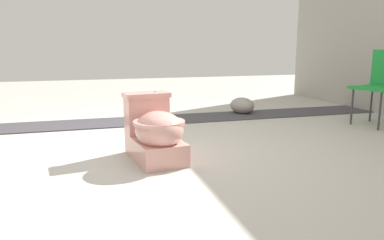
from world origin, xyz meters
name	(u,v)px	position (x,y,z in m)	size (l,w,h in m)	color
ground_plane	(171,150)	(0.00, 0.00, 0.00)	(14.00, 14.00, 0.00)	#B7B2A8
gravel_strip	(187,118)	(-1.30, 0.50, 0.01)	(0.56, 8.00, 0.01)	#423F44
toilet	(155,132)	(0.22, -0.17, 0.22)	(0.68, 0.46, 0.52)	#E09E93
folding_chair_left	(384,79)	(-0.38, 2.51, 0.51)	(0.53, 0.53, 0.83)	#1E8C38
boulder_near	(242,106)	(-1.45, 1.29, 0.11)	(0.36, 0.29, 0.21)	gray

